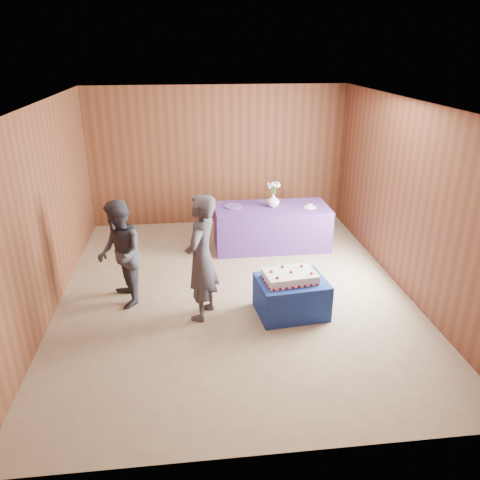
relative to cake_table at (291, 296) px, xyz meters
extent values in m
plane|color=gray|center=(-0.70, 0.67, -0.25)|extent=(6.00, 6.00, 0.00)
cube|color=brown|center=(-0.70, 3.67, 1.10)|extent=(5.00, 0.04, 2.70)
cube|color=brown|center=(-0.70, -2.33, 1.10)|extent=(5.00, 0.04, 2.70)
cube|color=brown|center=(-3.20, 0.67, 1.10)|extent=(0.04, 6.00, 2.70)
cube|color=brown|center=(1.80, 0.67, 1.10)|extent=(0.04, 6.00, 2.70)
cube|color=white|center=(-0.70, 0.67, 2.45)|extent=(5.00, 6.00, 0.04)
cube|color=navy|center=(0.00, 0.00, 0.00)|extent=(0.97, 0.79, 0.50)
cube|color=#562E80|center=(0.13, 2.28, 0.12)|extent=(2.00, 0.90, 0.75)
cube|color=white|center=(-0.03, -0.01, 0.31)|extent=(0.72, 0.53, 0.12)
sphere|color=maroon|center=(-0.33, -0.27, 0.27)|extent=(0.04, 0.04, 0.04)
sphere|color=maroon|center=(0.33, -0.19, 0.27)|extent=(0.04, 0.04, 0.04)
sphere|color=maroon|center=(-0.39, 0.17, 0.27)|extent=(0.04, 0.04, 0.04)
sphere|color=maroon|center=(0.27, 0.26, 0.27)|extent=(0.04, 0.04, 0.04)
sphere|color=maroon|center=(-0.22, -0.15, 0.39)|extent=(0.04, 0.04, 0.04)
cone|color=#165713|center=(-0.19, -0.15, 0.38)|extent=(0.02, 0.03, 0.03)
sphere|color=maroon|center=(0.13, 0.11, 0.39)|extent=(0.04, 0.04, 0.04)
cone|color=#165713|center=(0.16, 0.11, 0.38)|extent=(0.02, 0.03, 0.03)
sphere|color=maroon|center=(-0.03, -0.01, 0.39)|extent=(0.04, 0.04, 0.04)
cone|color=#165713|center=(0.00, -0.01, 0.38)|extent=(0.02, 0.03, 0.03)
imported|color=silver|center=(0.16, 2.29, 0.61)|extent=(0.27, 0.27, 0.23)
cylinder|color=#2A6B2B|center=(0.19, 2.29, 0.81)|extent=(0.01, 0.01, 0.16)
sphere|color=#BDAADC|center=(0.25, 2.29, 0.88)|extent=(0.05, 0.05, 0.05)
cylinder|color=#2A6B2B|center=(0.19, 2.31, 0.81)|extent=(0.01, 0.01, 0.16)
sphere|color=silver|center=(0.24, 2.34, 0.88)|extent=(0.05, 0.05, 0.05)
cylinder|color=#2A6B2B|center=(0.17, 2.33, 0.81)|extent=(0.01, 0.01, 0.16)
sphere|color=#BDAADC|center=(0.20, 2.37, 0.88)|extent=(0.05, 0.05, 0.05)
cylinder|color=#2A6B2B|center=(0.16, 2.33, 0.81)|extent=(0.01, 0.01, 0.16)
sphere|color=silver|center=(0.16, 2.39, 0.88)|extent=(0.05, 0.05, 0.05)
cylinder|color=#2A6B2B|center=(0.14, 2.33, 0.81)|extent=(0.01, 0.01, 0.16)
sphere|color=#BDAADC|center=(0.11, 2.37, 0.88)|extent=(0.05, 0.05, 0.05)
cylinder|color=#2A6B2B|center=(0.12, 2.31, 0.81)|extent=(0.01, 0.01, 0.16)
sphere|color=silver|center=(0.08, 2.34, 0.88)|extent=(0.05, 0.05, 0.05)
cylinder|color=#2A6B2B|center=(0.12, 2.29, 0.81)|extent=(0.01, 0.01, 0.16)
sphere|color=#BDAADC|center=(0.06, 2.29, 0.88)|extent=(0.05, 0.05, 0.05)
cylinder|color=#2A6B2B|center=(0.12, 2.28, 0.81)|extent=(0.01, 0.01, 0.16)
sphere|color=silver|center=(0.08, 2.25, 0.88)|extent=(0.05, 0.05, 0.05)
cylinder|color=#2A6B2B|center=(0.14, 2.26, 0.81)|extent=(0.01, 0.01, 0.16)
sphere|color=#BDAADC|center=(0.11, 2.21, 0.88)|extent=(0.05, 0.05, 0.05)
cylinder|color=#2A6B2B|center=(0.16, 2.26, 0.81)|extent=(0.01, 0.01, 0.16)
sphere|color=silver|center=(0.16, 2.20, 0.88)|extent=(0.05, 0.05, 0.05)
cylinder|color=#2A6B2B|center=(0.17, 2.26, 0.81)|extent=(0.01, 0.01, 0.16)
sphere|color=#BDAADC|center=(0.20, 2.21, 0.88)|extent=(0.05, 0.05, 0.05)
cylinder|color=#2A6B2B|center=(0.19, 2.28, 0.81)|extent=(0.01, 0.01, 0.16)
sphere|color=silver|center=(0.24, 2.25, 0.88)|extent=(0.05, 0.05, 0.05)
cylinder|color=#5E4890|center=(-0.54, 2.36, 0.51)|extent=(0.39, 0.39, 0.02)
cylinder|color=white|center=(0.79, 2.16, 0.51)|extent=(0.28, 0.28, 0.01)
cube|color=white|center=(0.79, 2.16, 0.54)|extent=(0.09, 0.08, 0.06)
sphere|color=maroon|center=(0.79, 2.14, 0.58)|extent=(0.02, 0.02, 0.02)
cube|color=silver|center=(0.79, 1.95, 0.50)|extent=(0.26, 0.06, 0.00)
imported|color=#383640|center=(-1.19, 0.07, 0.60)|extent=(0.62, 0.73, 1.70)
imported|color=#33333D|center=(-2.28, 0.53, 0.50)|extent=(0.75, 0.86, 1.51)
camera|label=1|loc=(-1.32, -5.39, 3.14)|focal=35.00mm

